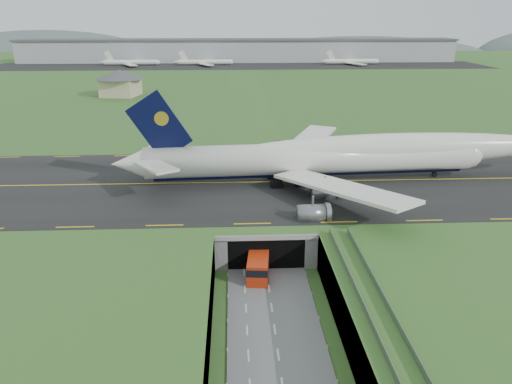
{
  "coord_description": "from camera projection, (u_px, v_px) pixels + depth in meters",
  "views": [
    {
      "loc": [
        -4.89,
        -61.33,
        37.83
      ],
      "look_at": [
        -1.05,
        20.0,
        8.69
      ],
      "focal_mm": 35.0,
      "sensor_mm": 36.0,
      "label": 1
    }
  ],
  "objects": [
    {
      "name": "ground",
      "position": [
        270.0,
        297.0,
        70.65
      ],
      "size": [
        900.0,
        900.0,
        0.0
      ],
      "primitive_type": "plane",
      "color": "#326026",
      "rests_on": "ground"
    },
    {
      "name": "airfield_deck",
      "position": [
        270.0,
        278.0,
        69.64
      ],
      "size": [
        800.0,
        800.0,
        6.0
      ],
      "primitive_type": "cube",
      "color": "gray",
      "rests_on": "ground"
    },
    {
      "name": "trench_road",
      "position": [
        274.0,
        328.0,
        63.56
      ],
      "size": [
        12.0,
        75.0,
        0.2
      ],
      "primitive_type": "cube",
      "color": "slate",
      "rests_on": "ground"
    },
    {
      "name": "taxiway",
      "position": [
        258.0,
        182.0,
        99.63
      ],
      "size": [
        800.0,
        44.0,
        0.18
      ],
      "primitive_type": "cube",
      "color": "black",
      "rests_on": "airfield_deck"
    },
    {
      "name": "tunnel_portal",
      "position": [
        263.0,
        228.0,
        85.24
      ],
      "size": [
        17.0,
        22.3,
        6.0
      ],
      "color": "gray",
      "rests_on": "ground"
    },
    {
      "name": "guideway",
      "position": [
        391.0,
        348.0,
        51.37
      ],
      "size": [
        3.0,
        53.0,
        7.05
      ],
      "color": "#A8A8A3",
      "rests_on": "ground"
    },
    {
      "name": "jumbo_jet",
      "position": [
        342.0,
        156.0,
        98.95
      ],
      "size": [
        89.94,
        58.57,
        19.41
      ],
      "rotation": [
        0.0,
        0.0,
        0.06
      ],
      "color": "white",
      "rests_on": "ground"
    },
    {
      "name": "shuttle_tram",
      "position": [
        258.0,
        265.0,
        75.86
      ],
      "size": [
        3.99,
        8.67,
        3.4
      ],
      "rotation": [
        0.0,
        0.0,
        -0.1
      ],
      "color": "#BA2A0C",
      "rests_on": "ground"
    },
    {
      "name": "service_building",
      "position": [
        120.0,
        81.0,
        202.27
      ],
      "size": [
        22.84,
        22.84,
        10.63
      ],
      "rotation": [
        0.0,
        0.0,
        -0.19
      ],
      "color": "#C9B991",
      "rests_on": "ground"
    },
    {
      "name": "cargo_terminal",
      "position": [
        239.0,
        50.0,
        347.53
      ],
      "size": [
        320.0,
        67.0,
        15.6
      ],
      "color": "#B2B2B2",
      "rests_on": "ground"
    },
    {
      "name": "distant_hills",
      "position": [
        304.0,
        60.0,
        479.26
      ],
      "size": [
        700.0,
        91.0,
        60.0
      ],
      "color": "#4F5F5B",
      "rests_on": "ground"
    }
  ]
}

